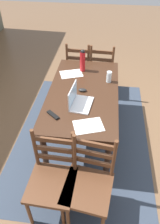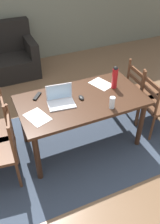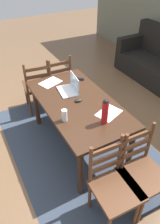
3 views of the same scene
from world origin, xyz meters
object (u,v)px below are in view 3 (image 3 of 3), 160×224
Objects in this scene: chair_right_far at (141,173)px; drinking_glass at (65,115)px; couch at (160,63)px; water_bottle at (105,111)px; chair_left_far at (57,81)px; chair_left_near at (38,86)px; chair_right_near at (114,186)px; dining_table at (78,108)px; laptop at (71,87)px; computer_mouse at (78,100)px; tv_remote at (78,79)px.

drinking_glass is (-0.82, -0.47, 0.37)m from chair_right_far.
couch is 2.78m from water_bottle.
chair_left_near is (-0.00, -0.35, 0.00)m from chair_left_far.
dining_table is at bearing 171.11° from chair_right_near.
couch reaches higher than dining_table.
chair_right_near is 1.41m from laptop.
dining_table is at bearing -172.09° from water_bottle.
water_bottle reaches higher than chair_left_far.
chair_left_far is 1.00× the size of chair_left_near.
laptop is at bearing 177.06° from computer_mouse.
couch is (0.19, 2.24, -0.11)m from chair_left_far.
water_bottle is at bearing 157.64° from chair_right_near.
tv_remote reaches higher than dining_table.
water_bottle reaches higher than chair_right_near.
water_bottle reaches higher than dining_table.
water_bottle reaches higher than laptop.
dining_table is 9.32× the size of tv_remote.
chair_right_far reaches higher than tv_remote.
water_bottle is 0.52m from computer_mouse.
computer_mouse is (0.89, -2.40, 0.42)m from couch.
dining_table is at bearing -8.91° from chair_left_far.
laptop reaches higher than chair_left_near.
drinking_glass is at bearing -32.83° from laptop.
chair_right_far is (1.08, 0.17, -0.20)m from dining_table.
chair_left_near is 0.53× the size of couch.
computer_mouse is at bearing -173.23° from water_bottle.
drinking_glass is (-0.82, -0.13, 0.37)m from chair_right_near.
water_bottle is (-0.58, 0.24, 0.46)m from chair_right_near.
drinking_glass is at bearing -170.80° from chair_right_near.
chair_left_far is 1.00× the size of chair_right_near.
laptop is 2.03× the size of tv_remote.
chair_left_near is 1.66m from water_bottle.
chair_right_near is at bearing 0.20° from chair_left_near.
chair_right_far reaches higher than computer_mouse.
chair_left_near is at bearing -170.73° from dining_table.
drinking_glass reaches higher than dining_table.
drinking_glass is (1.34, -0.13, 0.37)m from chair_left_near.
laptop reaches higher than computer_mouse.
drinking_glass is at bearing -150.07° from chair_right_far.
chair_left_near is at bearing 76.89° from tv_remote.
water_bottle is 3.10× the size of computer_mouse.
drinking_glass is (1.34, -0.47, 0.37)m from chair_left_far.
dining_table is at bearing -69.72° from couch.
laptop is 2.38× the size of drinking_glass.
chair_left_near is 2.16m from chair_right_near.
dining_table is at bearing -96.56° from computer_mouse.
drinking_glass is at bearing -48.78° from computer_mouse.
chair_right_far is 0.34m from chair_right_near.
chair_left_far is 0.90m from laptop.
water_bottle is 2.14× the size of drinking_glass.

